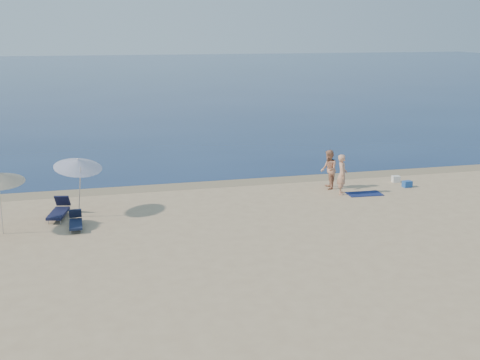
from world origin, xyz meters
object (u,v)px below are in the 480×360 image
Objects in this scene: umbrella_near at (78,164)px; person_right at (329,170)px; person_left at (342,174)px; blue_cooler at (407,184)px.

person_right is at bearing -16.43° from umbrella_near.
person_right is at bearing 34.23° from person_left.
person_right reaches higher than blue_cooler.
blue_cooler is (3.71, 0.38, -0.81)m from person_left.
person_right is 4.08m from blue_cooler.
person_right is 11.99m from umbrella_near.
person_left is at bearing -21.69° from umbrella_near.
umbrella_near is at bearing -70.31° from person_right.
person_left is at bearing 24.68° from person_right.
umbrella_near is (-15.78, -0.71, 2.06)m from blue_cooler.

